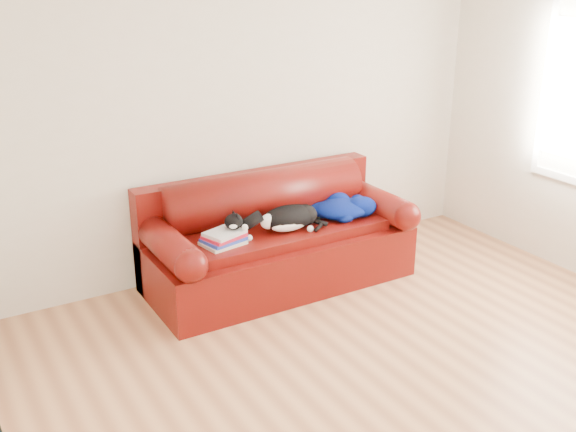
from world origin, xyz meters
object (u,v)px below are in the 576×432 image
object	(u,v)px
book_stack	(224,238)
blanket	(342,207)
sofa_base	(279,256)
cat	(288,219)

from	to	relation	value
book_stack	blanket	bearing A→B (deg)	2.77
sofa_base	cat	distance (m)	0.38
cat	blanket	size ratio (longest dim) A/B	1.24
sofa_base	blanket	bearing A→B (deg)	-7.22
sofa_base	book_stack	size ratio (longest dim) A/B	6.33
book_stack	cat	bearing A→B (deg)	0.50
book_stack	cat	world-z (taller)	cat
blanket	cat	bearing A→B (deg)	-174.91
book_stack	cat	xyz separation A→B (m)	(0.56, 0.00, 0.04)
sofa_base	cat	size ratio (longest dim) A/B	3.19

